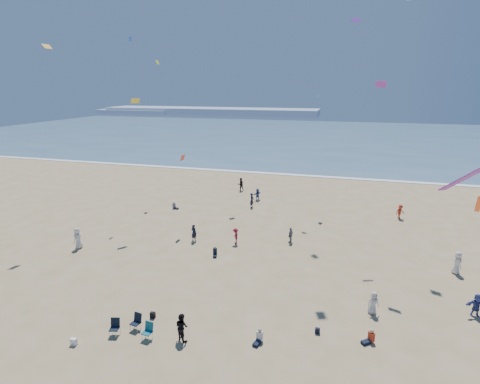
# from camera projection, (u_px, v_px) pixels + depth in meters

# --- Properties ---
(ground) EXTENTS (220.00, 220.00, 0.00)m
(ground) POSITION_uv_depth(u_px,v_px,m) (161.00, 365.00, 19.42)
(ground) COLOR tan
(ground) RESTS_ON ground
(ocean) EXTENTS (220.00, 100.00, 0.06)m
(ocean) POSITION_uv_depth(u_px,v_px,m) (316.00, 137.00, 107.33)
(ocean) COLOR #476B84
(ocean) RESTS_ON ground
(surf_line) EXTENTS (220.00, 1.20, 0.08)m
(surf_line) POSITION_uv_depth(u_px,v_px,m) (290.00, 175.00, 61.06)
(surf_line) COLOR white
(surf_line) RESTS_ON ground
(headland_far) EXTENTS (110.00, 20.00, 3.20)m
(headland_far) POSITION_uv_depth(u_px,v_px,m) (210.00, 111.00, 192.09)
(headland_far) COLOR #7A8EA8
(headland_far) RESTS_ON ground
(headland_near) EXTENTS (40.00, 14.00, 2.00)m
(headland_near) POSITION_uv_depth(u_px,v_px,m) (136.00, 112.00, 198.14)
(headland_near) COLOR #7A8EA8
(headland_near) RESTS_ON ground
(standing_flyers) EXTENTS (33.13, 37.49, 1.92)m
(standing_flyers) POSITION_uv_depth(u_px,v_px,m) (289.00, 241.00, 32.99)
(standing_flyers) COLOR #344C91
(standing_flyers) RESTS_ON ground
(seated_group) EXTENTS (22.20, 30.48, 0.84)m
(seated_group) POSITION_uv_depth(u_px,v_px,m) (239.00, 287.00, 26.12)
(seated_group) COLOR silver
(seated_group) RESTS_ON ground
(chair_cluster) EXTENTS (2.70, 1.51, 1.00)m
(chair_cluster) POSITION_uv_depth(u_px,v_px,m) (132.00, 327.00, 21.68)
(chair_cluster) COLOR black
(chair_cluster) RESTS_ON ground
(white_tote) EXTENTS (0.35, 0.20, 0.40)m
(white_tote) POSITION_uv_depth(u_px,v_px,m) (74.00, 342.00, 20.91)
(white_tote) COLOR white
(white_tote) RESTS_ON ground
(black_backpack) EXTENTS (0.30, 0.22, 0.38)m
(black_backpack) POSITION_uv_depth(u_px,v_px,m) (153.00, 315.00, 23.36)
(black_backpack) COLOR black
(black_backpack) RESTS_ON ground
(navy_bag) EXTENTS (0.28, 0.18, 0.34)m
(navy_bag) POSITION_uv_depth(u_px,v_px,m) (317.00, 331.00, 21.90)
(navy_bag) COLOR black
(navy_bag) RESTS_ON ground
(kites_aloft) EXTENTS (42.11, 42.29, 30.22)m
(kites_aloft) POSITION_uv_depth(u_px,v_px,m) (373.00, 72.00, 25.33)
(kites_aloft) COLOR #EB6B82
(kites_aloft) RESTS_ON ground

